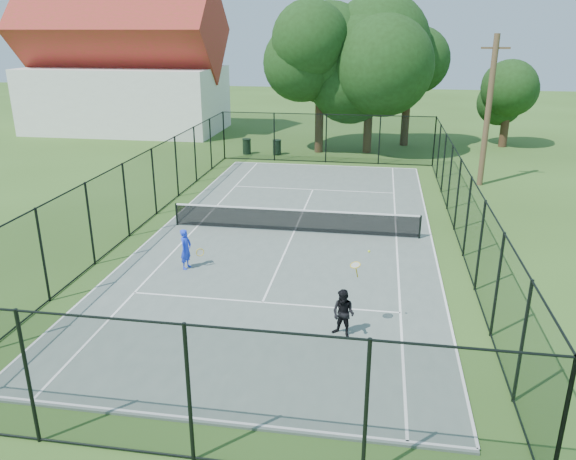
% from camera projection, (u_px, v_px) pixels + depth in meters
% --- Properties ---
extents(ground, '(120.00, 120.00, 0.00)m').
position_uv_depth(ground, '(294.00, 233.00, 22.95)').
color(ground, '#304E1B').
extents(tennis_court, '(11.00, 24.00, 0.06)m').
position_uv_depth(tennis_court, '(294.00, 232.00, 22.94)').
color(tennis_court, '#57665E').
rests_on(tennis_court, ground).
extents(tennis_net, '(10.08, 0.08, 0.95)m').
position_uv_depth(tennis_net, '(294.00, 219.00, 22.75)').
color(tennis_net, black).
rests_on(tennis_net, tennis_court).
extents(fence, '(13.10, 26.10, 3.00)m').
position_uv_depth(fence, '(294.00, 198.00, 22.44)').
color(fence, black).
rests_on(fence, ground).
extents(tree_near_left, '(6.80, 6.80, 8.87)m').
position_uv_depth(tree_near_left, '(320.00, 68.00, 36.12)').
color(tree_near_left, '#332114').
rests_on(tree_near_left, ground).
extents(tree_near_mid, '(6.76, 6.76, 8.84)m').
position_uv_depth(tree_near_mid, '(371.00, 69.00, 35.89)').
color(tree_near_mid, '#332114').
rests_on(tree_near_mid, ground).
extents(tree_near_right, '(5.75, 5.75, 7.94)m').
position_uv_depth(tree_near_right, '(409.00, 72.00, 38.50)').
color(tree_near_right, '#332114').
rests_on(tree_near_right, ground).
extents(tree_far_right, '(3.92, 3.92, 5.19)m').
position_uv_depth(tree_far_right, '(508.00, 101.00, 38.58)').
color(tree_far_right, '#332114').
rests_on(tree_far_right, ground).
extents(building, '(15.30, 8.15, 11.87)m').
position_uv_depth(building, '(124.00, 68.00, 44.28)').
color(building, silver).
rests_on(building, ground).
extents(trash_bin_left, '(0.58, 0.58, 1.02)m').
position_uv_depth(trash_bin_left, '(247.00, 146.00, 37.16)').
color(trash_bin_left, black).
rests_on(trash_bin_left, ground).
extents(trash_bin_right, '(0.58, 0.58, 0.99)m').
position_uv_depth(trash_bin_right, '(277.00, 147.00, 36.97)').
color(trash_bin_right, black).
rests_on(trash_bin_right, ground).
extents(utility_pole, '(1.40, 0.30, 7.66)m').
position_uv_depth(utility_pole, '(488.00, 111.00, 28.68)').
color(utility_pole, '#4C3823').
rests_on(utility_pole, ground).
extents(player_blue, '(0.80, 0.57, 1.41)m').
position_uv_depth(player_blue, '(186.00, 249.00, 19.20)').
color(player_blue, '#1B37E9').
rests_on(player_blue, tennis_court).
extents(player_black, '(1.03, 0.86, 2.37)m').
position_uv_depth(player_black, '(343.00, 313.00, 14.91)').
color(player_black, black).
rests_on(player_black, tennis_court).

